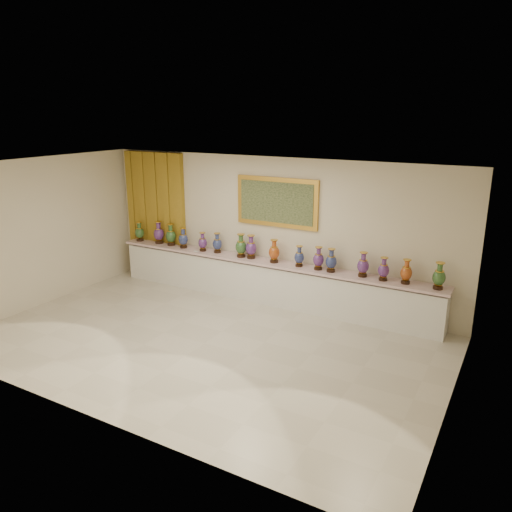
# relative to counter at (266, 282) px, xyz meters

# --- Properties ---
(ground) EXTENTS (8.00, 8.00, 0.00)m
(ground) POSITION_rel_counter_xyz_m (0.00, -2.27, -0.44)
(ground) COLOR beige
(ground) RESTS_ON ground
(room) EXTENTS (8.00, 8.00, 8.00)m
(room) POSITION_rel_counter_xyz_m (-2.52, 0.17, 1.16)
(room) COLOR beige
(room) RESTS_ON ground
(counter) EXTENTS (7.28, 0.48, 0.90)m
(counter) POSITION_rel_counter_xyz_m (0.00, 0.00, 0.00)
(counter) COLOR white
(counter) RESTS_ON ground
(vase_0) EXTENTS (0.26, 0.26, 0.46)m
(vase_0) POSITION_rel_counter_xyz_m (-3.39, -0.04, 0.67)
(vase_0) COLOR black
(vase_0) RESTS_ON counter
(vase_1) EXTENTS (0.25, 0.25, 0.52)m
(vase_1) POSITION_rel_counter_xyz_m (-2.84, 0.01, 0.70)
(vase_1) COLOR black
(vase_1) RESTS_ON counter
(vase_2) EXTENTS (0.28, 0.28, 0.50)m
(vase_2) POSITION_rel_counter_xyz_m (-2.49, 0.00, 0.69)
(vase_2) COLOR black
(vase_2) RESTS_ON counter
(vase_3) EXTENTS (0.25, 0.25, 0.46)m
(vase_3) POSITION_rel_counter_xyz_m (-2.11, -0.03, 0.67)
(vase_3) COLOR black
(vase_3) RESTS_ON counter
(vase_4) EXTENTS (0.24, 0.24, 0.42)m
(vase_4) POSITION_rel_counter_xyz_m (-1.58, -0.03, 0.65)
(vase_4) COLOR black
(vase_4) RESTS_ON counter
(vase_5) EXTENTS (0.26, 0.26, 0.44)m
(vase_5) POSITION_rel_counter_xyz_m (-1.22, 0.01, 0.66)
(vase_5) COLOR black
(vase_5) RESTS_ON counter
(vase_6) EXTENTS (0.24, 0.24, 0.50)m
(vase_6) POSITION_rel_counter_xyz_m (-0.60, -0.03, 0.69)
(vase_6) COLOR black
(vase_6) RESTS_ON counter
(vase_7) EXTENTS (0.26, 0.26, 0.50)m
(vase_7) POSITION_rel_counter_xyz_m (-0.37, -0.00, 0.69)
(vase_7) COLOR black
(vase_7) RESTS_ON counter
(vase_8) EXTENTS (0.23, 0.23, 0.48)m
(vase_8) POSITION_rel_counter_xyz_m (0.19, -0.03, 0.68)
(vase_8) COLOR black
(vase_8) RESTS_ON counter
(vase_9) EXTENTS (0.22, 0.22, 0.42)m
(vase_9) POSITION_rel_counter_xyz_m (0.75, -0.02, 0.65)
(vase_9) COLOR black
(vase_9) RESTS_ON counter
(vase_10) EXTENTS (0.26, 0.26, 0.46)m
(vase_10) POSITION_rel_counter_xyz_m (1.16, -0.03, 0.67)
(vase_10) COLOR black
(vase_10) RESTS_ON counter
(vase_11) EXTENTS (0.28, 0.28, 0.46)m
(vase_11) POSITION_rel_counter_xyz_m (1.42, -0.04, 0.67)
(vase_11) COLOR black
(vase_11) RESTS_ON counter
(vase_12) EXTENTS (0.28, 0.28, 0.47)m
(vase_12) POSITION_rel_counter_xyz_m (2.04, -0.02, 0.67)
(vase_12) COLOR black
(vase_12) RESTS_ON counter
(vase_13) EXTENTS (0.25, 0.25, 0.44)m
(vase_13) POSITION_rel_counter_xyz_m (2.44, -0.05, 0.66)
(vase_13) COLOR black
(vase_13) RESTS_ON counter
(vase_14) EXTENTS (0.23, 0.23, 0.45)m
(vase_14) POSITION_rel_counter_xyz_m (2.83, -0.02, 0.67)
(vase_14) COLOR black
(vase_14) RESTS_ON counter
(vase_15) EXTENTS (0.24, 0.24, 0.48)m
(vase_15) POSITION_rel_counter_xyz_m (3.40, -0.04, 0.68)
(vase_15) COLOR black
(vase_15) RESTS_ON counter
(label_card) EXTENTS (0.10, 0.06, 0.00)m
(label_card) POSITION_rel_counter_xyz_m (-1.69, -0.14, 0.47)
(label_card) COLOR white
(label_card) RESTS_ON counter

